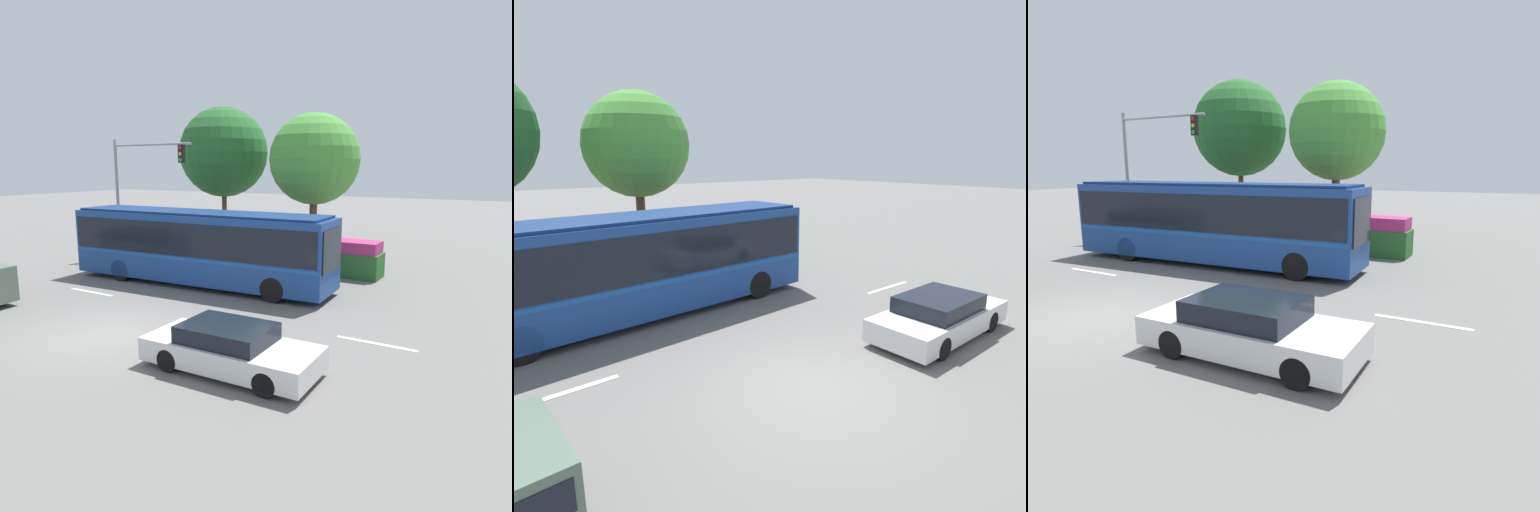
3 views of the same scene
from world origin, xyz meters
TOP-DOWN VIEW (x-y plane):
  - ground_plane at (0.00, 0.00)m, footprint 140.00×140.00m
  - city_bus at (-1.34, 6.56)m, footprint 12.26×3.06m
  - sedan_foreground at (4.73, -0.24)m, footprint 4.59×1.94m
  - flowering_hedge at (0.52, 11.43)m, footprint 9.74×1.43m
  - street_tree_centre at (1.47, 12.61)m, footprint 4.57×4.57m
  - lane_stripe_near at (-4.42, 3.21)m, footprint 2.40×0.16m
  - lane_stripe_mid at (7.47, 3.42)m, footprint 2.40×0.16m

SIDE VIEW (x-z plane):
  - ground_plane at x=0.00m, z-range 0.00..0.00m
  - lane_stripe_near at x=-4.42m, z-range 0.00..0.01m
  - lane_stripe_mid at x=7.47m, z-range 0.00..0.01m
  - sedan_foreground at x=4.73m, z-range -0.02..1.19m
  - flowering_hedge at x=0.52m, z-range -0.01..1.70m
  - city_bus at x=-1.34m, z-range 0.22..3.47m
  - street_tree_centre at x=1.47m, z-range 1.59..9.39m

